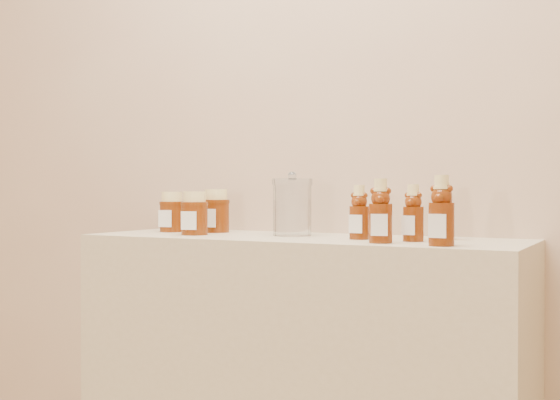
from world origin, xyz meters
The scene contains 10 objects.
wall_back centered at (0.00, 1.75, 1.35)m, with size 3.50×0.02×2.70m, color tan.
bear_bottle_back_left centered at (0.18, 1.54, 0.98)m, with size 0.05×0.05×0.16m, color #561E06, non-canonical shape.
bear_bottle_back_mid centered at (0.32, 1.53, 0.98)m, with size 0.05×0.05×0.16m, color #561E06, non-canonical shape.
bear_bottle_back_right centered at (0.37, 1.63, 0.98)m, with size 0.06×0.06×0.17m, color #561E06, non-canonical shape.
bear_bottle_front_left centered at (0.27, 1.44, 0.99)m, with size 0.06×0.06×0.17m, color #561E06, non-canonical shape.
bear_bottle_front_right centered at (0.42, 1.42, 0.99)m, with size 0.06×0.06×0.18m, color #561E06, non-canonical shape.
honey_jar_left centered at (-0.45, 1.58, 0.96)m, with size 0.08×0.08×0.12m, color #561E06, non-canonical shape.
honey_jar_back centered at (-0.32, 1.62, 0.96)m, with size 0.08×0.08×0.13m, color #561E06, non-canonical shape.
honey_jar_front centered at (-0.30, 1.49, 0.96)m, with size 0.08×0.08×0.12m, color #561E06, non-canonical shape.
glass_canister centered at (-0.04, 1.59, 0.99)m, with size 0.11×0.11×0.17m, color white, non-canonical shape.
Camera 1 is at (0.84, -0.15, 1.02)m, focal length 45.00 mm.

